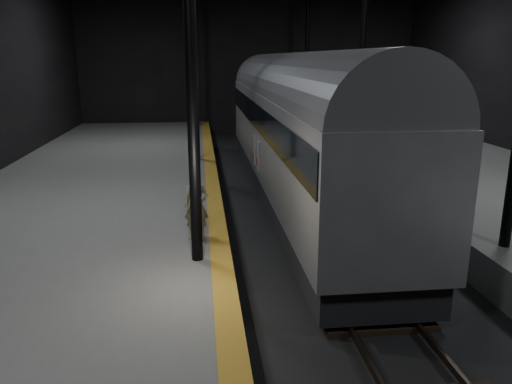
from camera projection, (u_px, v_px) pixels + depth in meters
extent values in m
plane|color=black|center=(317.00, 235.00, 16.12)|extent=(44.00, 44.00, 0.00)
cube|color=#585855|center=(76.00, 229.00, 15.17)|extent=(9.00, 43.80, 1.00)
cube|color=#8F631A|center=(215.00, 208.00, 15.50)|extent=(0.50, 43.80, 0.01)
cube|color=#3F3328|center=(295.00, 231.00, 15.99)|extent=(0.08, 43.00, 0.14)
cube|color=#3F3328|center=(339.00, 229.00, 16.15)|extent=(0.08, 43.00, 0.14)
cube|color=black|center=(317.00, 233.00, 16.10)|extent=(2.40, 42.00, 0.12)
cylinder|color=black|center=(190.00, 34.00, 10.31)|extent=(0.26, 0.26, 10.00)
cylinder|color=black|center=(194.00, 47.00, 21.82)|extent=(0.26, 0.26, 10.00)
cylinder|color=black|center=(362.00, 47.00, 22.64)|extent=(0.26, 0.26, 10.00)
cylinder|color=black|center=(195.00, 51.00, 33.33)|extent=(0.26, 0.26, 10.00)
cylinder|color=black|center=(307.00, 51.00, 34.16)|extent=(0.26, 0.26, 10.00)
cube|color=gray|center=(294.00, 134.00, 19.40)|extent=(3.04, 20.94, 3.14)
cube|color=black|center=(293.00, 183.00, 19.91)|extent=(2.77, 20.52, 0.89)
cube|color=black|center=(295.00, 115.00, 19.21)|extent=(3.10, 20.62, 0.94)
cylinder|color=slate|center=(295.00, 93.00, 18.99)|extent=(2.97, 20.73, 2.97)
cube|color=black|center=(345.00, 265.00, 12.98)|extent=(1.88, 2.30, 0.37)
cube|color=black|center=(268.00, 157.00, 27.04)|extent=(1.88, 2.30, 0.37)
cube|color=silver|center=(258.00, 156.00, 18.39)|extent=(0.04, 0.79, 1.10)
cube|color=silver|center=(254.00, 150.00, 19.59)|extent=(0.04, 0.79, 1.10)
cylinder|color=maroon|center=(257.00, 162.00, 18.63)|extent=(0.03, 0.27, 0.27)
cylinder|color=maroon|center=(253.00, 155.00, 19.84)|extent=(0.03, 0.27, 0.27)
imported|color=#94845B|center=(197.00, 206.00, 12.74)|extent=(0.65, 0.44, 1.74)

